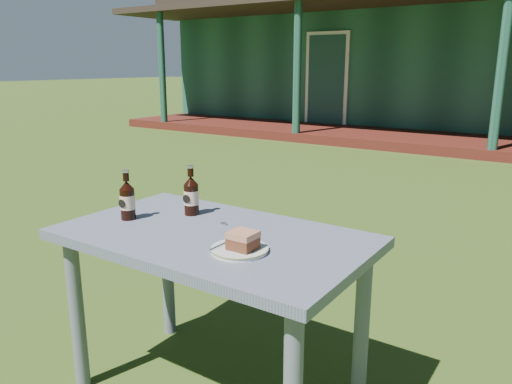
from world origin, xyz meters
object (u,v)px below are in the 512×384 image
Objects in this scene: cola_bottle_near at (191,195)px; cola_bottle_far at (127,200)px; cake_slice at (243,240)px; cafe_table at (213,257)px; plate at (239,249)px.

cola_bottle_near is 0.27m from cola_bottle_far.
cola_bottle_near reaches higher than cola_bottle_far.
cola_bottle_near is at bearing 151.30° from cake_slice.
cola_bottle_far reaches higher than cafe_table.
cola_bottle_far is at bearing 175.88° from cake_slice.
plate is 0.62m from cola_bottle_far.
plate is at bearing 177.82° from cake_slice.
plate is at bearing -29.50° from cola_bottle_near.
cola_bottle_far is at bearing 175.83° from plate.
cafe_table is 0.25m from plate.
cola_bottle_far is at bearing -131.38° from cola_bottle_near.
cake_slice is at bearing -25.22° from cafe_table.
cake_slice reaches higher than plate.
cake_slice is at bearing -28.70° from cola_bottle_near.
cola_bottle_near reaches higher than plate.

